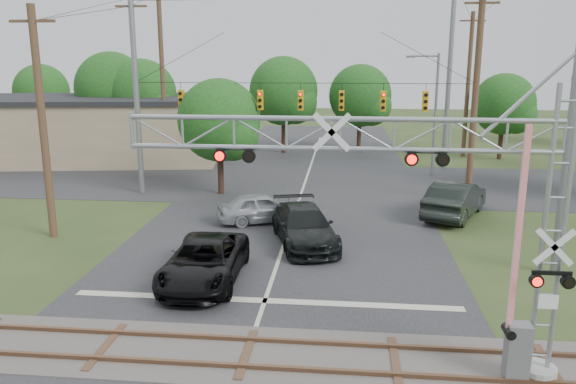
# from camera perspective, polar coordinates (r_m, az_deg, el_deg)

# --- Properties ---
(road_main) EXTENTS (14.00, 90.00, 0.02)m
(road_main) POSITION_cam_1_polar(r_m,az_deg,el_deg) (23.17, -0.78, -6.43)
(road_main) COLOR #252628
(road_main) RESTS_ON ground
(road_cross) EXTENTS (90.00, 12.00, 0.02)m
(road_cross) POSITION_cam_1_polar(r_m,az_deg,el_deg) (36.59, 1.75, 1.01)
(road_cross) COLOR #252628
(road_cross) RESTS_ON ground
(railroad_track) EXTENTS (90.00, 3.20, 0.17)m
(railroad_track) POSITION_cam_1_polar(r_m,az_deg,el_deg) (15.95, -4.23, -16.11)
(railroad_track) COLOR #4D4642
(railroad_track) RESTS_ON ground
(crossing_gantry) EXTENTS (10.78, 0.94, 7.36)m
(crossing_gantry) POSITION_cam_1_polar(r_m,az_deg,el_deg) (13.82, 13.30, -0.93)
(crossing_gantry) COLOR #969690
(crossing_gantry) RESTS_ON ground
(traffic_signal_span) EXTENTS (19.34, 0.36, 11.50)m
(traffic_signal_span) POSITION_cam_1_polar(r_m,az_deg,el_deg) (31.76, 2.90, 9.52)
(traffic_signal_span) COLOR gray
(traffic_signal_span) RESTS_ON ground
(pickup_black) EXTENTS (2.62, 5.57, 1.54)m
(pickup_black) POSITION_cam_1_polar(r_m,az_deg,el_deg) (20.55, -8.50, -6.97)
(pickup_black) COLOR black
(pickup_black) RESTS_ON ground
(car_dark) EXTENTS (3.70, 6.01, 1.63)m
(car_dark) POSITION_cam_1_polar(r_m,az_deg,el_deg) (24.32, 1.66, -3.47)
(car_dark) COLOR black
(car_dark) RESTS_ON ground
(sedan_silver) EXTENTS (4.67, 3.24, 1.48)m
(sedan_silver) POSITION_cam_1_polar(r_m,az_deg,el_deg) (27.59, -2.69, -1.59)
(sedan_silver) COLOR #9C9FA3
(sedan_silver) RESTS_ON ground
(suv_dark) EXTENTS (4.09, 5.85, 1.83)m
(suv_dark) POSITION_cam_1_polar(r_m,az_deg,el_deg) (29.73, 16.61, -0.69)
(suv_dark) COLOR black
(suv_dark) RESTS_ON ground
(commercial_building) EXTENTS (22.46, 13.87, 4.93)m
(commercial_building) POSITION_cam_1_polar(r_m,az_deg,el_deg) (47.66, -19.80, 6.13)
(commercial_building) COLOR #8B7B5D
(commercial_building) RESTS_ON ground
(streetlight) EXTENTS (2.19, 0.23, 8.21)m
(streetlight) POSITION_cam_1_polar(r_m,az_deg,el_deg) (39.05, 14.53, 8.18)
(streetlight) COLOR gray
(streetlight) RESTS_ON ground
(utility_poles) EXTENTS (25.07, 26.59, 13.51)m
(utility_poles) POSITION_cam_1_polar(r_m,az_deg,el_deg) (34.92, 6.02, 10.73)
(utility_poles) COLOR #493922
(utility_poles) RESTS_ON ground
(treeline) EXTENTS (58.83, 27.12, 9.40)m
(treeline) POSITION_cam_1_polar(r_m,az_deg,el_deg) (45.26, 5.23, 10.03)
(treeline) COLOR #321F17
(treeline) RESTS_ON ground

